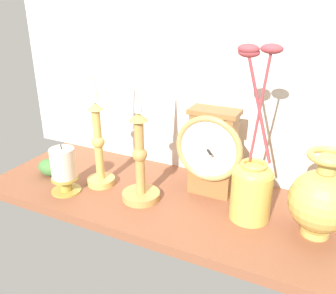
{
  "coord_description": "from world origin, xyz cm",
  "views": [
    {
      "loc": [
        34.88,
        -72.63,
        48.15
      ],
      "look_at": [
        -0.74,
        0.0,
        14.0
      ],
      "focal_mm": 38.41,
      "sensor_mm": 36.0,
      "label": 1
    }
  ],
  "objects": [
    {
      "name": "candlestick_tall_center",
      "position": [
        -6.54,
        -3.87,
        10.9
      ],
      "size": [
        9.72,
        9.72,
        38.51
      ],
      "color": "#B68847",
      "rests_on": "ground_plane"
    },
    {
      "name": "back_wall",
      "position": [
        0.0,
        18.5,
        32.5
      ],
      "size": [
        120.0,
        2.0,
        65.0
      ],
      "primitive_type": "cube",
      "color": "silver",
      "rests_on": "ground_plane"
    },
    {
      "name": "pillar_candle_front",
      "position": [
        -26.37,
        -9.34,
        6.57
      ],
      "size": [
        7.82,
        7.82,
        13.44
      ],
      "color": "#A9903A",
      "rests_on": "ground_plane"
    },
    {
      "name": "brass_vase_jar",
      "position": [
        20.39,
        0.08,
        9.32
      ],
      "size": [
        9.93,
        9.29,
        39.87
      ],
      "color": "gold",
      "rests_on": "ground_plane"
    },
    {
      "name": "brass_vase_bulbous",
      "position": [
        35.06,
        -0.32,
        8.78
      ],
      "size": [
        13.46,
        13.46,
        19.48
      ],
      "color": "tan",
      "rests_on": "ground_plane"
    },
    {
      "name": "candlestick_tall_left",
      "position": [
        -20.39,
        -1.91,
        12.55
      ],
      "size": [
        7.6,
        7.6,
        39.1
      ],
      "color": "tan",
      "rests_on": "ground_plane"
    },
    {
      "name": "ivy_sprig",
      "position": [
        -36.53,
        -4.01,
        2.47
      ],
      "size": [
        7.89,
        5.52,
        4.93
      ],
      "color": "#407236",
      "rests_on": "ground_plane"
    },
    {
      "name": "ground_plane",
      "position": [
        0.0,
        0.0,
        -1.2
      ],
      "size": [
        100.0,
        36.0,
        2.4
      ],
      "primitive_type": "cube",
      "color": "brown"
    },
    {
      "name": "mantel_clock",
      "position": [
        8.31,
        6.47,
        12.07
      ],
      "size": [
        17.13,
        9.61,
        22.79
      ],
      "color": "olive",
      "rests_on": "ground_plane"
    }
  ]
}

